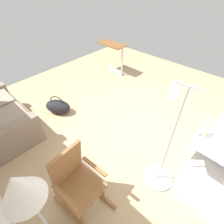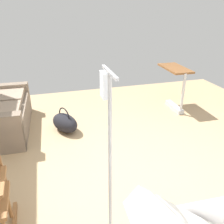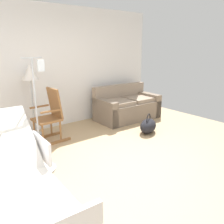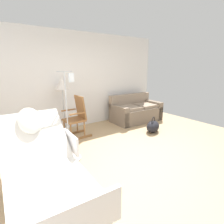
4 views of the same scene
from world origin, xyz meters
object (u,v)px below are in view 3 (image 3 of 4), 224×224
Objects in this scene: floor_lamp at (30,77)px; iv_pole at (41,155)px; duffel_bag at (148,126)px; hospital_bed at (7,198)px; rocking_chair at (50,116)px; couch at (127,107)px.

floor_lamp is 0.88× the size of iv_pole.
iv_pole is at bearing -177.28° from duffel_bag.
floor_lamp reaches higher than hospital_bed.
floor_lamp is (-0.14, 0.49, 0.72)m from rocking_chair.
hospital_bed is 2.83m from floor_lamp.
iv_pole is (0.72, 0.89, -0.07)m from hospital_bed.
rocking_chair is (1.34, 1.91, 0.19)m from hospital_bed.
iv_pole is at bearing -121.48° from rocking_chair.
duffel_bag is at bearing -106.82° from couch.
floor_lamp is (-2.31, 0.33, 0.92)m from couch.
iv_pole reaches higher than rocking_chair.
iv_pole is (-2.79, -1.18, -0.06)m from couch.
couch is at bearing 4.21° from rocking_chair.
iv_pole is (-0.48, -1.51, -0.98)m from floor_lamp.
rocking_chair is 1.63× the size of duffel_bag.
iv_pole is at bearing -157.14° from couch.
duffel_bag is (3.19, 1.01, -0.16)m from hospital_bed.
hospital_bed is 1.15m from iv_pole.
duffel_bag is (1.85, -0.90, -0.35)m from rocking_chair.
rocking_chair is at bearing 58.52° from iv_pole.
duffel_bag is at bearing -34.95° from floor_lamp.
floor_lamp is at bearing 106.14° from rocking_chair.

